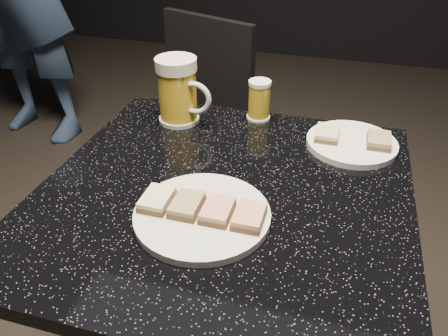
{
  "coord_description": "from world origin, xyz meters",
  "views": [
    {
      "loc": [
        0.19,
        -0.65,
        1.25
      ],
      "look_at": [
        0.0,
        0.0,
        0.8
      ],
      "focal_mm": 35.0,
      "sensor_mm": 36.0,
      "label": 1
    }
  ],
  "objects_px": {
    "beer_mug": "(179,91)",
    "chair": "(190,124)",
    "beer_tumbler": "(259,100)",
    "table": "(224,278)",
    "plate_large": "(202,215)",
    "plate_small": "(351,143)"
  },
  "relations": [
    {
      "from": "plate_large",
      "to": "table",
      "type": "distance_m",
      "value": 0.27
    },
    {
      "from": "beer_mug",
      "to": "beer_tumbler",
      "type": "bearing_deg",
      "value": 20.54
    },
    {
      "from": "beer_tumbler",
      "to": "beer_mug",
      "type": "bearing_deg",
      "value": -159.46
    },
    {
      "from": "plate_small",
      "to": "beer_mug",
      "type": "xyz_separation_m",
      "value": [
        -0.41,
        0.01,
        0.07
      ]
    },
    {
      "from": "plate_small",
      "to": "chair",
      "type": "bearing_deg",
      "value": 140.83
    },
    {
      "from": "beer_mug",
      "to": "chair",
      "type": "relative_size",
      "value": 0.18
    },
    {
      "from": "plate_small",
      "to": "chair",
      "type": "height_order",
      "value": "chair"
    },
    {
      "from": "plate_large",
      "to": "chair",
      "type": "bearing_deg",
      "value": 111.86
    },
    {
      "from": "plate_large",
      "to": "plate_small",
      "type": "bearing_deg",
      "value": 53.74
    },
    {
      "from": "table",
      "to": "plate_large",
      "type": "bearing_deg",
      "value": -98.41
    },
    {
      "from": "plate_large",
      "to": "beer_tumbler",
      "type": "height_order",
      "value": "beer_tumbler"
    },
    {
      "from": "plate_large",
      "to": "beer_tumbler",
      "type": "distance_m",
      "value": 0.41
    },
    {
      "from": "table",
      "to": "beer_mug",
      "type": "xyz_separation_m",
      "value": [
        -0.18,
        0.25,
        0.32
      ]
    },
    {
      "from": "beer_tumbler",
      "to": "chair",
      "type": "height_order",
      "value": "chair"
    },
    {
      "from": "beer_tumbler",
      "to": "table",
      "type": "bearing_deg",
      "value": -89.8
    },
    {
      "from": "plate_large",
      "to": "chair",
      "type": "relative_size",
      "value": 0.28
    },
    {
      "from": "beer_mug",
      "to": "chair",
      "type": "height_order",
      "value": "beer_mug"
    },
    {
      "from": "table",
      "to": "chair",
      "type": "xyz_separation_m",
      "value": [
        -0.33,
        0.69,
        -0.01
      ]
    },
    {
      "from": "plate_small",
      "to": "chair",
      "type": "relative_size",
      "value": 0.23
    },
    {
      "from": "beer_mug",
      "to": "beer_tumbler",
      "type": "height_order",
      "value": "beer_mug"
    },
    {
      "from": "chair",
      "to": "plate_large",
      "type": "bearing_deg",
      "value": -68.14
    },
    {
      "from": "table",
      "to": "beer_mug",
      "type": "relative_size",
      "value": 4.75
    }
  ]
}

